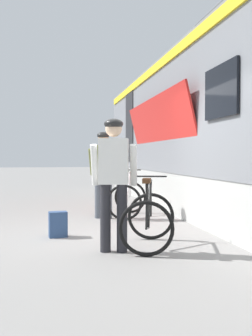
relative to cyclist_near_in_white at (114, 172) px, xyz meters
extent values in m
plane|color=gray|center=(0.07, 1.02, -1.05)|extent=(80.00, 80.00, 0.00)
cube|color=red|center=(1.72, 3.84, 0.75)|extent=(0.43, 4.76, 1.66)
cube|color=yellow|center=(1.72, 0.07, 2.37)|extent=(0.04, 20.28, 0.20)
cube|color=black|center=(1.71, 0.45, 1.20)|extent=(0.04, 1.10, 0.80)
cube|color=black|center=(1.73, 7.31, 1.20)|extent=(0.03, 1.10, 2.29)
cylinder|color=#232328|center=(-0.11, 0.03, -0.60)|extent=(0.14, 0.14, 0.90)
cylinder|color=#232328|center=(0.11, -0.03, -0.60)|extent=(0.14, 0.14, 0.90)
cube|color=white|center=(0.00, 0.00, 0.15)|extent=(0.43, 0.33, 0.60)
cylinder|color=white|center=(-0.24, 0.10, 0.10)|extent=(0.15, 0.27, 0.56)
cylinder|color=white|center=(0.26, -0.03, 0.10)|extent=(0.15, 0.27, 0.56)
sphere|color=beige|center=(0.00, 0.00, 0.58)|extent=(0.22, 0.22, 0.22)
ellipsoid|color=black|center=(0.00, 0.00, 0.64)|extent=(0.31, 0.33, 0.14)
cylinder|color=#4C515B|center=(0.15, 2.83, -0.60)|extent=(0.14, 0.14, 0.90)
cylinder|color=#4C515B|center=(0.35, 2.75, -0.60)|extent=(0.14, 0.14, 0.90)
cube|color=olive|center=(0.25, 2.79, 0.15)|extent=(0.44, 0.36, 0.60)
cylinder|color=olive|center=(0.02, 2.93, 0.10)|extent=(0.18, 0.27, 0.56)
cylinder|color=olive|center=(0.51, 2.73, 0.10)|extent=(0.18, 0.27, 0.56)
sphere|color=tan|center=(0.25, 2.79, 0.58)|extent=(0.22, 0.22, 0.22)
ellipsoid|color=black|center=(0.25, 2.79, 0.64)|extent=(0.34, 0.35, 0.14)
torus|color=black|center=(0.68, 0.64, -0.70)|extent=(0.69, 0.27, 0.71)
torus|color=black|center=(0.36, -0.33, -0.70)|extent=(0.69, 0.27, 0.71)
cylinder|color=black|center=(0.57, 0.30, -0.45)|extent=(0.24, 0.63, 0.63)
cylinder|color=black|center=(0.53, 0.19, -0.15)|extent=(0.30, 0.82, 0.04)
cylinder|color=black|center=(0.43, -0.10, -0.45)|extent=(0.12, 0.27, 0.62)
cylinder|color=black|center=(0.42, -0.16, -0.73)|extent=(0.14, 0.35, 0.08)
cylinder|color=black|center=(0.38, -0.27, -0.42)|extent=(0.07, 0.14, 0.56)
cylinder|color=black|center=(0.67, 0.62, -0.42)|extent=(0.06, 0.09, 0.55)
cylinder|color=black|center=(0.66, 0.59, -0.09)|extent=(0.46, 0.17, 0.02)
cube|color=#4C2D19|center=(0.39, -0.24, -0.10)|extent=(0.17, 0.26, 0.06)
torus|color=black|center=(0.94, 3.41, -0.70)|extent=(0.69, 0.27, 0.71)
torus|color=black|center=(0.61, 2.44, -0.70)|extent=(0.69, 0.27, 0.71)
cylinder|color=white|center=(0.83, 3.07, -0.45)|extent=(0.25, 0.62, 0.63)
cylinder|color=white|center=(0.79, 2.96, -0.15)|extent=(0.31, 0.82, 0.04)
cylinder|color=white|center=(0.69, 2.66, -0.45)|extent=(0.13, 0.27, 0.62)
cylinder|color=white|center=(0.67, 2.61, -0.73)|extent=(0.14, 0.35, 0.08)
cylinder|color=white|center=(0.63, 2.50, -0.42)|extent=(0.07, 0.14, 0.56)
cylinder|color=white|center=(0.93, 3.38, -0.42)|extent=(0.06, 0.09, 0.55)
cylinder|color=black|center=(0.92, 3.36, -0.09)|extent=(0.46, 0.18, 0.02)
cube|color=#4C2D19|center=(0.64, 2.52, -0.10)|extent=(0.17, 0.26, 0.06)
cube|color=navy|center=(-0.70, 1.10, -0.85)|extent=(0.30, 0.21, 0.40)
camera|label=1|loc=(-0.83, -5.03, 0.21)|focal=41.40mm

